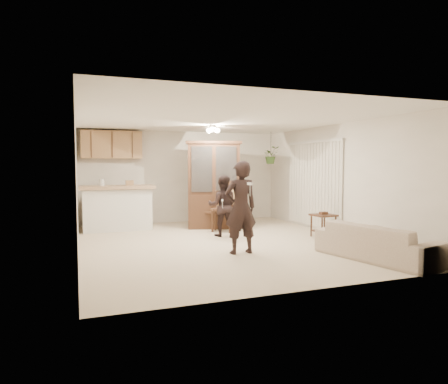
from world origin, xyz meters
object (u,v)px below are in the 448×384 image
object	(u,v)px
child	(223,206)
chair_hutch_right	(213,218)
chair_hutch_left	(224,217)
chair_bar	(102,218)
sofa	(378,238)
adult	(241,204)
china_hutch	(214,186)
side_table	(323,225)

from	to	relation	value
child	chair_hutch_right	bearing A→B (deg)	-75.90
chair_hutch_left	chair_hutch_right	xyz separation A→B (m)	(-0.14, 0.44, -0.06)
chair_bar	chair_hutch_right	distance (m)	2.72
sofa	adult	bearing A→B (deg)	45.02
adult	chair_hutch_left	size ratio (longest dim) A/B	1.51
adult	child	distance (m)	1.79
chair_hutch_left	chair_hutch_right	world-z (taller)	chair_hutch_left
sofa	chair_hutch_left	world-z (taller)	chair_hutch_left
china_hutch	chair_hutch_right	bearing A→B (deg)	-100.99
chair_hutch_right	sofa	bearing A→B (deg)	71.72
sofa	adult	distance (m)	2.39
child	adult	bearing A→B (deg)	101.17
china_hutch	child	bearing A→B (deg)	-82.09
sofa	chair_bar	size ratio (longest dim) A/B	1.82
child	side_table	bearing A→B (deg)	176.64
sofa	chair_hutch_right	distance (m)	4.30
china_hutch	chair_bar	bearing A→B (deg)	-178.31
side_table	chair_hutch_right	xyz separation A→B (m)	(-1.91, 1.93, 0.01)
china_hutch	sofa	bearing A→B (deg)	-53.00
child	china_hutch	world-z (taller)	china_hutch
china_hutch	chair_bar	xyz separation A→B (m)	(-2.66, 0.72, -0.78)
child	china_hutch	size ratio (longest dim) A/B	0.62
chair_hutch_left	china_hutch	bearing A→B (deg)	137.84
sofa	child	size ratio (longest dim) A/B	1.39
china_hutch	chair_hutch_left	xyz separation A→B (m)	(0.08, -0.56, -0.73)
chair_hutch_left	chair_hutch_right	distance (m)	0.46
sofa	adult	size ratio (longest dim) A/B	1.04
child	chair_hutch_left	bearing A→B (deg)	-92.94
chair_hutch_right	china_hutch	bearing A→B (deg)	-157.63
sofa	child	world-z (taller)	child
china_hutch	chair_bar	distance (m)	2.86
adult	chair_hutch_right	bearing A→B (deg)	-99.95
adult	side_table	bearing A→B (deg)	-161.51
sofa	side_table	bearing A→B (deg)	-22.50
child	chair_hutch_right	distance (m)	1.11
china_hutch	chair_hutch_left	distance (m)	0.92
china_hutch	side_table	distance (m)	2.87
sofa	chair_bar	bearing A→B (deg)	27.46
child	side_table	xyz separation A→B (m)	(2.03, -0.90, -0.41)
side_table	chair_hutch_right	size ratio (longest dim) A/B	0.58
sofa	chair_bar	xyz separation A→B (m)	(-4.17, 4.84, -0.08)
adult	chair_hutch_left	xyz separation A→B (m)	(0.55, 2.34, -0.56)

